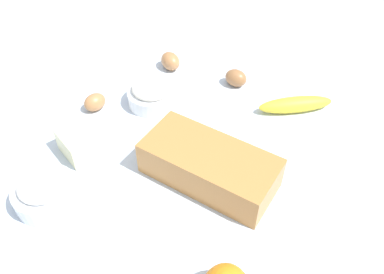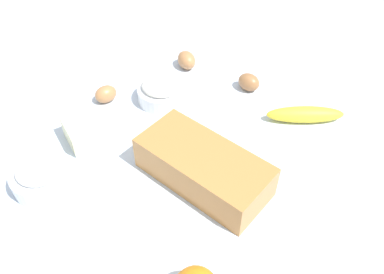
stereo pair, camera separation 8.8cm
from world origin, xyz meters
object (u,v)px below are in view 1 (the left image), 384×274
Objects in this scene: sugar_bowl at (45,191)px; egg_near_butter at (170,61)px; egg_beside_bowl at (236,78)px; banana at (296,104)px; butter_block at (77,144)px; loaf_pan at (209,165)px; flour_bowl at (152,93)px; egg_loose at (94,103)px.

egg_near_butter is at bearing -85.88° from sugar_bowl.
egg_near_butter reaches higher than egg_beside_bowl.
banana is 2.11× the size of butter_block.
sugar_bowl is at bearing 94.12° from egg_near_butter.
egg_near_butter is (0.00, -0.39, -0.01)m from butter_block.
egg_beside_bowl is (0.18, -0.02, 0.00)m from banana.
banana is 2.91× the size of egg_near_butter.
sugar_bowl reaches higher than banana.
butter_block is (0.29, 0.08, -0.01)m from loaf_pan.
sugar_bowl is at bearing 105.10° from butter_block.
butter_block is at bearing 46.28° from banana.
loaf_pan is at bearing 106.20° from egg_beside_bowl.
sugar_bowl is at bearing 57.36° from banana.
butter_block reaches higher than egg_beside_bowl.
banana is (-0.33, -0.16, -0.01)m from flour_bowl.
sugar_bowl is 0.67× the size of banana.
egg_near_butter is at bearing 6.78° from egg_beside_bowl.
sugar_bowl is 0.29m from egg_loose.
butter_block is at bearing 17.98° from loaf_pan.
egg_loose is at bearing -62.83° from butter_block.
loaf_pan is at bearing 133.74° from egg_near_butter.
banana is at bearing -103.21° from loaf_pan.
loaf_pan reaches higher than flour_bowl.
egg_near_butter is (0.37, 0.00, 0.00)m from banana.
egg_loose is (0.26, 0.28, -0.00)m from egg_beside_bowl.
egg_loose is at bearing -68.62° from sugar_bowl.
loaf_pan reaches higher than sugar_bowl.
egg_loose reaches higher than banana.
flour_bowl is 1.94× the size of egg_near_butter.
loaf_pan reaches higher than egg_loose.
flour_bowl is 0.37m from sugar_bowl.
egg_near_butter is (0.29, -0.30, -0.02)m from loaf_pan.
flour_bowl is 0.24m from butter_block.
egg_near_butter is (0.04, -0.15, -0.01)m from flour_bowl.
egg_beside_bowl is (-0.16, -0.54, -0.01)m from sugar_bowl.
loaf_pan is at bearing 148.87° from flour_bowl.
loaf_pan is at bearing -163.90° from butter_block.
flour_bowl is 0.67× the size of banana.
egg_beside_bowl is (-0.20, -0.02, -0.00)m from egg_near_butter.
sugar_bowl is at bearing 111.38° from egg_loose.
sugar_bowl is 0.14m from butter_block.
loaf_pan reaches higher than egg_beside_bowl.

